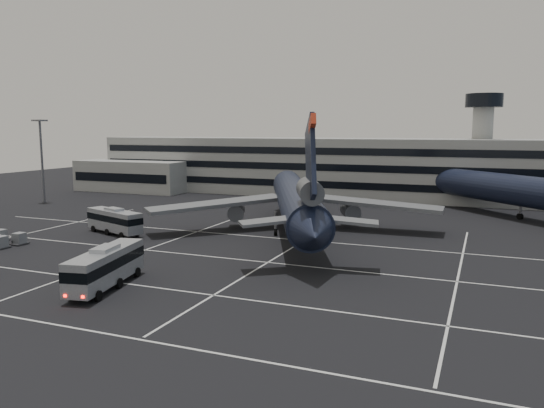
# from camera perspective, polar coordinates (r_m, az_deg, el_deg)

# --- Properties ---
(ground) EXTENTS (260.00, 260.00, 0.00)m
(ground) POSITION_cam_1_polar(r_m,az_deg,el_deg) (67.47, -11.28, -6.01)
(ground) COLOR black
(ground) RESTS_ON ground
(lane_markings) EXTENTS (90.00, 55.62, 0.01)m
(lane_markings) POSITION_cam_1_polar(r_m,az_deg,el_deg) (67.55, -10.27, -5.97)
(lane_markings) COLOR silver
(lane_markings) RESTS_ON ground
(terminal) EXTENTS (125.00, 26.00, 24.00)m
(terminal) POSITION_cam_1_polar(r_m,az_deg,el_deg) (131.97, 4.75, 3.99)
(terminal) COLOR gray
(terminal) RESTS_ON ground
(hills) EXTENTS (352.00, 180.00, 44.00)m
(hills) POSITION_cam_1_polar(r_m,az_deg,el_deg) (227.03, 17.29, 0.54)
(hills) COLOR #38332B
(hills) RESTS_ON ground
(lightpole_left) EXTENTS (2.40, 2.40, 18.28)m
(lightpole_left) POSITION_cam_1_polar(r_m,az_deg,el_deg) (127.93, -23.57, 5.42)
(lightpole_left) COLOR slate
(lightpole_left) RESTS_ON ground
(trijet_main) EXTENTS (43.65, 54.79, 18.08)m
(trijet_main) POSITION_cam_1_polar(r_m,az_deg,el_deg) (82.29, 2.58, 0.39)
(trijet_main) COLOR black
(trijet_main) RESTS_ON ground
(trijet_far) EXTENTS (43.82, 45.43, 18.08)m
(trijet_far) POSITION_cam_1_polar(r_m,az_deg,el_deg) (104.70, 25.65, 1.35)
(trijet_far) COLOR black
(trijet_far) RESTS_ON ground
(bus_near) EXTENTS (5.21, 12.59, 4.34)m
(bus_near) POSITION_cam_1_polar(r_m,az_deg,el_deg) (57.35, -17.43, -6.30)
(bus_near) COLOR gray
(bus_near) RESTS_ON ground
(bus_far) EXTENTS (11.86, 6.49, 4.11)m
(bus_far) POSITION_cam_1_polar(r_m,az_deg,el_deg) (85.91, -16.60, -1.64)
(bus_far) COLOR gray
(bus_far) RESTS_ON ground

